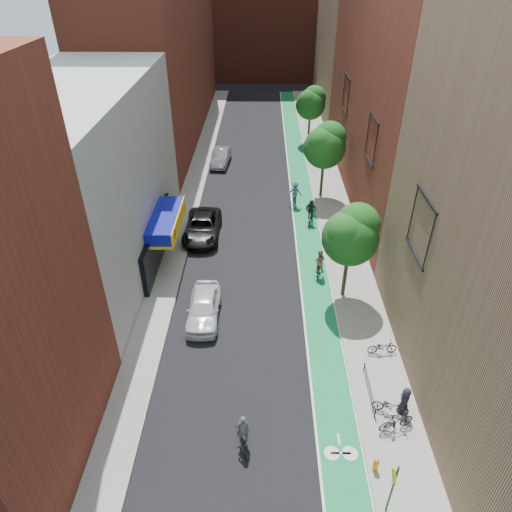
{
  "coord_description": "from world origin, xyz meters",
  "views": [
    {
      "loc": [
        0.45,
        -12.82,
        18.47
      ],
      "look_at": [
        0.04,
        12.27,
        1.5
      ],
      "focal_mm": 32.0,
      "sensor_mm": 36.0,
      "label": 1
    }
  ],
  "objects_px": {
    "parked_car_silver": "(221,157)",
    "cyclist_lane_near": "(319,265)",
    "parked_car_black": "(202,227)",
    "cyclist_lane_mid": "(311,215)",
    "cyclist_lane_far": "(295,195)",
    "pedestrian": "(405,400)",
    "cyclist_lead": "(243,437)",
    "fire_hydrant": "(376,464)",
    "parked_car_white": "(204,307)"
  },
  "relations": [
    {
      "from": "parked_car_white",
      "to": "cyclist_lead",
      "type": "bearing_deg",
      "value": -73.09
    },
    {
      "from": "fire_hydrant",
      "to": "pedestrian",
      "type": "bearing_deg",
      "value": 57.53
    },
    {
      "from": "cyclist_lane_near",
      "to": "cyclist_lane_far",
      "type": "height_order",
      "value": "cyclist_lane_far"
    },
    {
      "from": "cyclist_lead",
      "to": "cyclist_lane_mid",
      "type": "xyz_separation_m",
      "value": [
        4.64,
        19.99,
        0.09
      ]
    },
    {
      "from": "cyclist_lane_near",
      "to": "cyclist_lane_far",
      "type": "bearing_deg",
      "value": -70.96
    },
    {
      "from": "parked_car_white",
      "to": "fire_hydrant",
      "type": "bearing_deg",
      "value": -49.73
    },
    {
      "from": "cyclist_lane_near",
      "to": "pedestrian",
      "type": "xyz_separation_m",
      "value": [
        2.93,
        -11.0,
        0.02
      ]
    },
    {
      "from": "parked_car_white",
      "to": "fire_hydrant",
      "type": "height_order",
      "value": "parked_car_white"
    },
    {
      "from": "pedestrian",
      "to": "cyclist_lane_near",
      "type": "bearing_deg",
      "value": -145.96
    },
    {
      "from": "cyclist_lane_far",
      "to": "pedestrian",
      "type": "xyz_separation_m",
      "value": [
        4.0,
        -21.22,
        -0.12
      ]
    },
    {
      "from": "parked_car_white",
      "to": "parked_car_black",
      "type": "height_order",
      "value": "parked_car_white"
    },
    {
      "from": "parked_car_white",
      "to": "cyclist_lane_mid",
      "type": "bearing_deg",
      "value": 57.02
    },
    {
      "from": "cyclist_lead",
      "to": "cyclist_lane_far",
      "type": "height_order",
      "value": "cyclist_lane_far"
    },
    {
      "from": "parked_car_white",
      "to": "cyclist_lane_far",
      "type": "xyz_separation_m",
      "value": [
        6.2,
        14.56,
        0.25
      ]
    },
    {
      "from": "cyclist_lead",
      "to": "cyclist_lane_near",
      "type": "xyz_separation_m",
      "value": [
        4.6,
        12.88,
        0.23
      ]
    },
    {
      "from": "parked_car_silver",
      "to": "cyclist_lane_far",
      "type": "bearing_deg",
      "value": -47.41
    },
    {
      "from": "parked_car_white",
      "to": "pedestrian",
      "type": "relative_size",
      "value": 3.03
    },
    {
      "from": "parked_car_white",
      "to": "parked_car_black",
      "type": "relative_size",
      "value": 0.82
    },
    {
      "from": "parked_car_white",
      "to": "cyclist_lane_mid",
      "type": "height_order",
      "value": "cyclist_lane_mid"
    },
    {
      "from": "parked_car_silver",
      "to": "cyclist_lane_mid",
      "type": "xyz_separation_m",
      "value": [
        8.21,
        -12.11,
        -0.02
      ]
    },
    {
      "from": "parked_car_black",
      "to": "cyclist_lane_mid",
      "type": "height_order",
      "value": "cyclist_lane_mid"
    },
    {
      "from": "cyclist_lead",
      "to": "cyclist_lane_mid",
      "type": "distance_m",
      "value": 20.52
    },
    {
      "from": "parked_car_white",
      "to": "parked_car_silver",
      "type": "relative_size",
      "value": 1.0
    },
    {
      "from": "parked_car_silver",
      "to": "fire_hydrant",
      "type": "height_order",
      "value": "parked_car_silver"
    },
    {
      "from": "cyclist_lane_near",
      "to": "parked_car_silver",
      "type": "bearing_deg",
      "value": -53.9
    },
    {
      "from": "parked_car_black",
      "to": "cyclist_lane_mid",
      "type": "distance_m",
      "value": 8.71
    },
    {
      "from": "cyclist_lane_mid",
      "to": "cyclist_lane_far",
      "type": "xyz_separation_m",
      "value": [
        -1.11,
        3.1,
        0.29
      ]
    },
    {
      "from": "parked_car_white",
      "to": "cyclist_lane_mid",
      "type": "xyz_separation_m",
      "value": [
        7.31,
        11.46,
        -0.04
      ]
    },
    {
      "from": "parked_car_silver",
      "to": "cyclist_lane_near",
      "type": "height_order",
      "value": "cyclist_lane_near"
    },
    {
      "from": "parked_car_silver",
      "to": "cyclist_lead",
      "type": "relative_size",
      "value": 2.36
    },
    {
      "from": "cyclist_lane_mid",
      "to": "cyclist_lane_far",
      "type": "distance_m",
      "value": 3.31
    },
    {
      "from": "parked_car_silver",
      "to": "cyclist_lane_far",
      "type": "xyz_separation_m",
      "value": [
        7.1,
        -9.01,
        0.27
      ]
    },
    {
      "from": "parked_car_black",
      "to": "cyclist_lane_mid",
      "type": "bearing_deg",
      "value": 13.62
    },
    {
      "from": "parked_car_silver",
      "to": "pedestrian",
      "type": "relative_size",
      "value": 3.03
    },
    {
      "from": "fire_hydrant",
      "to": "cyclist_lane_mid",
      "type": "bearing_deg",
      "value": 92.69
    },
    {
      "from": "parked_car_white",
      "to": "cyclist_lane_near",
      "type": "height_order",
      "value": "cyclist_lane_near"
    },
    {
      "from": "parked_car_black",
      "to": "parked_car_white",
      "type": "bearing_deg",
      "value": -82.88
    },
    {
      "from": "parked_car_white",
      "to": "cyclist_lane_far",
      "type": "relative_size",
      "value": 2.11
    },
    {
      "from": "pedestrian",
      "to": "fire_hydrant",
      "type": "xyz_separation_m",
      "value": [
        -1.9,
        -2.98,
        -0.39
      ]
    },
    {
      "from": "pedestrian",
      "to": "cyclist_lead",
      "type": "bearing_deg",
      "value": -56.89
    },
    {
      "from": "cyclist_lane_near",
      "to": "pedestrian",
      "type": "distance_m",
      "value": 11.39
    },
    {
      "from": "cyclist_lane_far",
      "to": "pedestrian",
      "type": "relative_size",
      "value": 1.44
    },
    {
      "from": "cyclist_lane_far",
      "to": "fire_hydrant",
      "type": "relative_size",
      "value": 3.13
    },
    {
      "from": "parked_car_black",
      "to": "cyclist_lane_far",
      "type": "relative_size",
      "value": 2.58
    },
    {
      "from": "parked_car_silver",
      "to": "cyclist_lane_far",
      "type": "distance_m",
      "value": 11.48
    },
    {
      "from": "parked_car_black",
      "to": "pedestrian",
      "type": "xyz_separation_m",
      "value": [
        11.36,
        -16.08,
        0.13
      ]
    },
    {
      "from": "cyclist_lane_mid",
      "to": "pedestrian",
      "type": "distance_m",
      "value": 18.35
    },
    {
      "from": "cyclist_lane_near",
      "to": "pedestrian",
      "type": "relative_size",
      "value": 1.34
    },
    {
      "from": "pedestrian",
      "to": "fire_hydrant",
      "type": "height_order",
      "value": "pedestrian"
    },
    {
      "from": "cyclist_lane_far",
      "to": "cyclist_lane_mid",
      "type": "bearing_deg",
      "value": 120.25
    }
  ]
}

